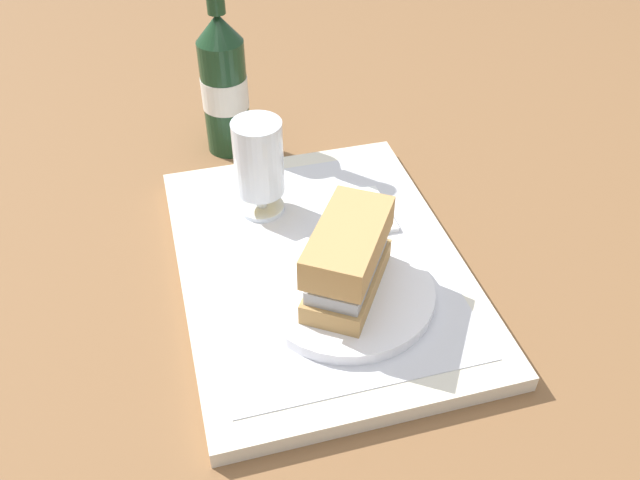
{
  "coord_description": "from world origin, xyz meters",
  "views": [
    {
      "loc": [
        -0.55,
        0.15,
        0.54
      ],
      "look_at": [
        0.0,
        0.0,
        0.05
      ],
      "focal_mm": 37.55,
      "sensor_mm": 36.0,
      "label": 1
    }
  ],
  "objects_px": {
    "sandwich": "(349,256)",
    "beer_bottle": "(224,83)",
    "plate": "(347,292)",
    "beer_glass": "(259,164)"
  },
  "relations": [
    {
      "from": "sandwich",
      "to": "beer_bottle",
      "type": "distance_m",
      "value": 0.37
    },
    {
      "from": "beer_bottle",
      "to": "plate",
      "type": "bearing_deg",
      "value": -169.26
    },
    {
      "from": "plate",
      "to": "beer_glass",
      "type": "relative_size",
      "value": 1.52
    },
    {
      "from": "sandwich",
      "to": "beer_bottle",
      "type": "relative_size",
      "value": 0.54
    },
    {
      "from": "beer_glass",
      "to": "beer_bottle",
      "type": "bearing_deg",
      "value": 3.45
    },
    {
      "from": "plate",
      "to": "beer_bottle",
      "type": "xyz_separation_m",
      "value": [
        0.36,
        0.07,
        0.08
      ]
    },
    {
      "from": "beer_glass",
      "to": "beer_bottle",
      "type": "xyz_separation_m",
      "value": [
        0.19,
        0.01,
        0.01
      ]
    },
    {
      "from": "beer_glass",
      "to": "beer_bottle",
      "type": "distance_m",
      "value": 0.19
    },
    {
      "from": "beer_bottle",
      "to": "sandwich",
      "type": "bearing_deg",
      "value": -168.89
    },
    {
      "from": "beer_glass",
      "to": "beer_bottle",
      "type": "height_order",
      "value": "beer_bottle"
    }
  ]
}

